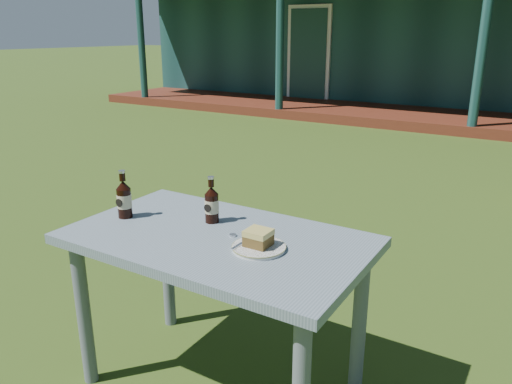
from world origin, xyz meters
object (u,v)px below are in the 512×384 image
Objects in this scene: cafe_table at (217,259)px; plate at (259,247)px; cola_bottle_near at (212,204)px; cola_bottle_far at (124,199)px; cake_slice at (258,238)px.

plate is (0.21, -0.03, 0.11)m from cafe_table.
cola_bottle_far reaches higher than cola_bottle_near.
plate is at bearing -42.41° from cake_slice.
cola_bottle_near is at bearing 22.93° from cola_bottle_far.
cola_bottle_far is (-0.67, -0.02, 0.04)m from cake_slice.
cafe_table is 0.24m from plate.
plate is 2.22× the size of cake_slice.
cola_bottle_near is (-0.10, 0.11, 0.18)m from cafe_table.
cola_bottle_near is at bearing 156.47° from plate.
cola_bottle_far is (-0.46, -0.04, 0.19)m from cafe_table.
plate is 0.68m from cola_bottle_far.
plate is at bearing -6.86° from cafe_table.
cafe_table is at bearing 174.16° from cake_slice.
cake_slice is at bearing -23.19° from cola_bottle_near.
cola_bottle_far is at bearing -175.18° from cafe_table.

